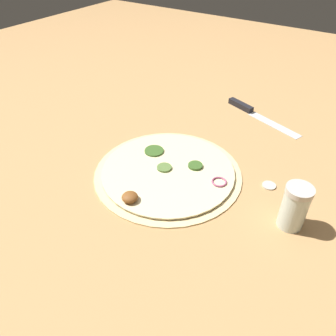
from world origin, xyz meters
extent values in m
plane|color=tan|center=(0.00, 0.00, 0.00)|extent=(3.00, 3.00, 0.00)
cylinder|color=beige|center=(0.00, 0.00, 0.00)|extent=(0.37, 0.37, 0.01)
cylinder|color=beige|center=(0.00, 0.00, 0.01)|extent=(0.33, 0.33, 0.00)
ellipsoid|color=brown|center=(-0.01, -0.14, 0.02)|extent=(0.04, 0.04, 0.02)
cylinder|color=#567538|center=(-0.01, 0.00, 0.01)|extent=(0.04, 0.04, 0.00)
cylinder|color=#385B23|center=(0.05, 0.05, 0.01)|extent=(0.04, 0.04, 0.01)
torus|color=#A34C70|center=(0.13, 0.03, 0.01)|extent=(0.04, 0.04, 0.00)
cylinder|color=#385B23|center=(-0.08, 0.05, 0.01)|extent=(0.05, 0.05, 0.00)
cube|color=silver|center=(0.14, 0.38, 0.00)|extent=(0.19, 0.09, 0.00)
cube|color=black|center=(0.01, 0.43, 0.01)|extent=(0.10, 0.05, 0.02)
cylinder|color=silver|center=(0.31, 0.00, 0.05)|extent=(0.05, 0.05, 0.09)
cylinder|color=beige|center=(0.31, 0.00, 0.10)|extent=(0.06, 0.06, 0.01)
cylinder|color=beige|center=(0.23, 0.10, 0.00)|extent=(0.03, 0.03, 0.01)
camera|label=1|loc=(0.36, -0.53, 0.52)|focal=35.00mm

